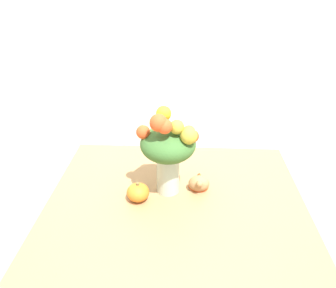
# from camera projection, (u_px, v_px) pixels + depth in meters

# --- Properties ---
(wall_back) EXTENTS (8.00, 0.06, 2.70)m
(wall_back) POSITION_uv_depth(u_px,v_px,m) (182.00, 21.00, 2.48)
(wall_back) COLOR silver
(wall_back) RESTS_ON ground_plane
(dining_table) EXTENTS (1.23, 1.10, 0.73)m
(dining_table) POSITION_uv_depth(u_px,v_px,m) (175.00, 218.00, 1.60)
(dining_table) COLOR #9E754C
(dining_table) RESTS_ON ground_plane
(flower_vase) EXTENTS (0.29, 0.26, 0.45)m
(flower_vase) POSITION_uv_depth(u_px,v_px,m) (168.00, 149.00, 1.53)
(flower_vase) COLOR #B2CCBC
(flower_vase) RESTS_ON dining_table
(pumpkin) EXTENTS (0.11, 0.11, 0.10)m
(pumpkin) POSITION_uv_depth(u_px,v_px,m) (138.00, 192.00, 1.56)
(pumpkin) COLOR orange
(pumpkin) RESTS_ON dining_table
(turkey_figurine) EXTENTS (0.11, 0.14, 0.09)m
(turkey_figurine) POSITION_uv_depth(u_px,v_px,m) (199.00, 181.00, 1.64)
(turkey_figurine) COLOR #A87A4C
(turkey_figurine) RESTS_ON dining_table
(dining_chair_near_window) EXTENTS (0.44, 0.44, 0.87)m
(dining_chair_near_window) POSITION_uv_depth(u_px,v_px,m) (178.00, 156.00, 2.48)
(dining_chair_near_window) COLOR white
(dining_chair_near_window) RESTS_ON ground_plane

